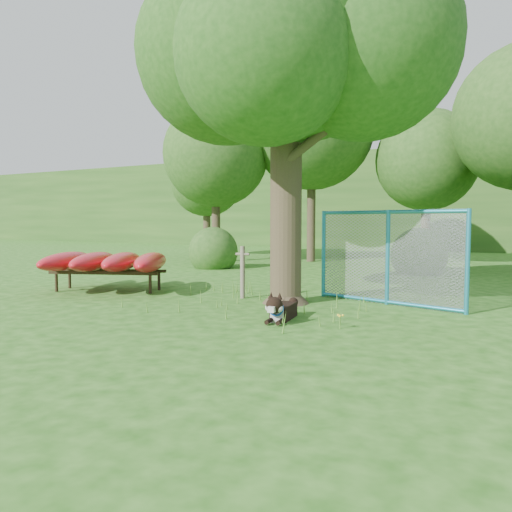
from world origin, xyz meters
The scene contains 14 objects.
ground centered at (0.00, 0.00, 0.00)m, with size 80.00×80.00×0.00m, color #1D5310.
oak_tree centered at (0.63, 1.69, 5.43)m, with size 6.69×5.91×8.15m.
wooden_post centered at (-0.46, 1.79, 0.61)m, with size 0.32×0.13×1.16m.
kayak_rack centered at (-3.95, 1.23, 0.72)m, with size 3.87×3.48×0.95m.
husky_dog centered at (1.38, -0.09, 0.19)m, with size 0.42×1.23×0.54m.
fence_section centered at (2.57, 2.49, 0.97)m, with size 3.22×0.98×3.24m.
wildflower_clump centered at (2.48, -0.20, 0.19)m, with size 0.11×0.11×0.24m.
bg_tree_a centered at (-6.50, 10.00, 4.48)m, with size 4.40×4.40×6.70m.
bg_tree_b centered at (-3.00, 12.00, 5.61)m, with size 5.20×5.20×8.22m.
bg_tree_c centered at (1.50, 13.00, 4.11)m, with size 4.00×4.00×6.12m.
bg_tree_f centered at (-9.00, 13.00, 3.73)m, with size 3.60×3.60×5.55m.
shrub_left centered at (-5.00, 7.50, 0.00)m, with size 1.80×1.80×1.80m, color #264E19.
shrub_mid centered at (2.00, 9.00, 0.00)m, with size 1.80×1.80×1.80m, color #264E19.
wooded_hillside centered at (0.00, 28.00, 3.00)m, with size 80.00×12.00×6.00m, color #264E19.
Camera 1 is at (5.05, -7.73, 1.71)m, focal length 35.00 mm.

